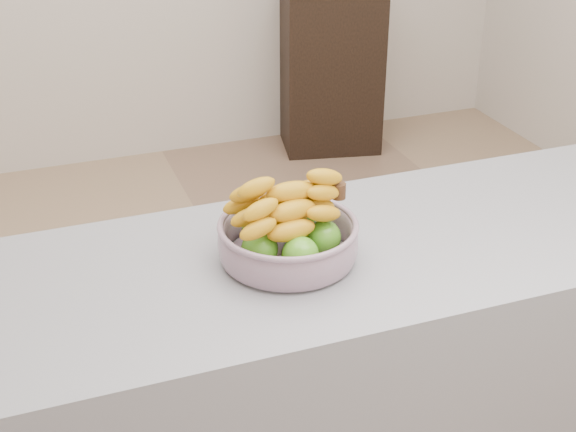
% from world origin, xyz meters
% --- Properties ---
extents(ground, '(4.00, 4.00, 0.00)m').
position_xyz_m(ground, '(0.00, 0.00, 0.00)').
color(ground, '#9A7C5E').
rests_on(ground, ground).
extents(counter, '(2.00, 0.60, 0.90)m').
position_xyz_m(counter, '(0.00, -0.73, 0.45)').
color(counter, gray).
rests_on(counter, ground).
extents(cabinet, '(0.58, 0.51, 0.92)m').
position_xyz_m(cabinet, '(0.91, 1.78, 0.46)').
color(cabinet, black).
rests_on(cabinet, ground).
extents(fruit_bowl, '(0.29, 0.29, 0.18)m').
position_xyz_m(fruit_bowl, '(-0.26, -0.73, 0.96)').
color(fruit_bowl, '#9BADBA').
rests_on(fruit_bowl, counter).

